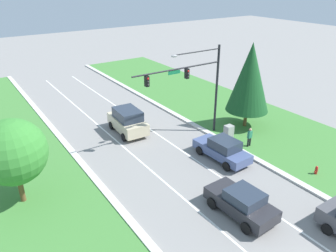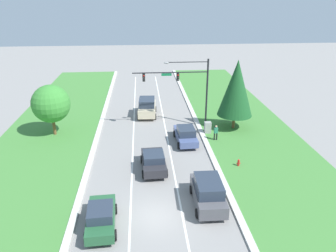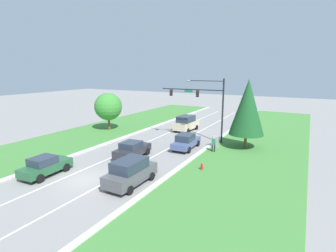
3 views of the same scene
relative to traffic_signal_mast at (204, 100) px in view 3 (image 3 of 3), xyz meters
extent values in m
plane|color=gray|center=(-4.05, -15.90, -5.21)|extent=(160.00, 160.00, 0.00)
cube|color=beige|center=(1.60, -15.90, -5.13)|extent=(0.50, 90.00, 0.15)
cube|color=beige|center=(-9.70, -15.90, -5.13)|extent=(0.50, 90.00, 0.15)
cube|color=#427F38|center=(6.85, -15.90, -5.17)|extent=(10.00, 90.00, 0.08)
cube|color=#427F38|center=(-14.95, -15.90, -5.17)|extent=(10.00, 90.00, 0.08)
cube|color=white|center=(-5.85, -15.90, -5.21)|extent=(0.14, 81.00, 0.01)
cube|color=white|center=(-2.25, -15.90, -5.21)|extent=(0.14, 81.00, 0.01)
cylinder|color=black|center=(2.38, 0.01, -1.32)|extent=(0.20, 0.20, 7.77)
cylinder|color=black|center=(-1.69, 0.01, 1.17)|extent=(8.15, 0.12, 0.12)
cube|color=#147042|center=(-2.10, 0.01, 0.95)|extent=(1.10, 0.04, 0.28)
cylinder|color=black|center=(0.14, 0.01, 2.25)|extent=(4.48, 0.09, 0.09)
ellipsoid|color=gray|center=(-2.10, 0.01, 2.20)|extent=(0.56, 0.28, 0.20)
cube|color=black|center=(-0.88, 0.01, 0.67)|extent=(0.28, 0.32, 0.80)
sphere|color=red|center=(-0.88, -0.16, 0.90)|extent=(0.16, 0.16, 0.16)
sphere|color=#2D2D2D|center=(-0.88, -0.16, 0.67)|extent=(0.16, 0.16, 0.16)
sphere|color=#2D2D2D|center=(-0.88, -0.16, 0.43)|extent=(0.16, 0.16, 0.16)
cube|color=black|center=(-4.54, 0.01, 0.67)|extent=(0.28, 0.32, 0.80)
sphere|color=red|center=(-4.54, -0.16, 0.90)|extent=(0.16, 0.16, 0.16)
sphere|color=#2D2D2D|center=(-4.54, -0.16, 0.67)|extent=(0.16, 0.16, 0.16)
sphere|color=#2D2D2D|center=(-4.54, -0.16, 0.43)|extent=(0.16, 0.16, 0.16)
cube|color=#28282D|center=(-3.98, -9.47, -4.48)|extent=(2.10, 4.40, 0.73)
cube|color=#283342|center=(-3.96, -9.73, -3.81)|extent=(1.81, 2.02, 0.60)
cylinder|color=black|center=(-3.09, -8.09, -4.85)|extent=(0.27, 0.73, 0.72)
cylinder|color=black|center=(-4.97, -8.17, -4.85)|extent=(0.27, 0.73, 0.72)
cylinder|color=black|center=(-2.98, -10.77, -4.85)|extent=(0.27, 0.73, 0.72)
cylinder|color=black|center=(-4.86, -10.85, -4.85)|extent=(0.27, 0.73, 0.72)
cube|color=#4C4C51|center=(-0.28, -14.81, -4.43)|extent=(2.04, 4.68, 0.91)
cube|color=#283342|center=(-0.28, -14.93, -3.57)|extent=(1.82, 2.81, 0.81)
cylinder|color=black|center=(0.71, -13.38, -4.88)|extent=(0.25, 0.66, 0.66)
cylinder|color=black|center=(-1.23, -13.36, -4.88)|extent=(0.25, 0.66, 0.66)
cylinder|color=black|center=(0.68, -16.26, -4.88)|extent=(0.25, 0.66, 0.66)
cylinder|color=black|center=(-1.26, -16.24, -4.88)|extent=(0.25, 0.66, 0.66)
cube|color=#235633|center=(-7.68, -16.71, -4.52)|extent=(2.00, 4.41, 0.68)
cube|color=#283342|center=(-7.67, -16.96, -3.86)|extent=(1.69, 2.03, 0.63)
cylinder|color=black|center=(-6.89, -15.32, -4.86)|extent=(0.28, 0.71, 0.70)
cylinder|color=black|center=(-8.62, -15.41, -4.86)|extent=(0.28, 0.71, 0.70)
cylinder|color=black|center=(-6.75, -18.00, -4.86)|extent=(0.28, 0.71, 0.70)
cylinder|color=black|center=(-8.48, -18.09, -4.86)|extent=(0.28, 0.71, 0.70)
cube|color=beige|center=(-4.22, 4.17, -4.36)|extent=(2.32, 4.63, 1.00)
cube|color=#283342|center=(-4.22, 4.06, -3.42)|extent=(2.02, 2.81, 0.87)
cylinder|color=black|center=(-3.12, 5.52, -4.86)|extent=(0.28, 0.71, 0.70)
cylinder|color=black|center=(-5.16, 5.63, -4.86)|extent=(0.28, 0.71, 0.70)
cylinder|color=black|center=(-3.27, 2.71, -4.86)|extent=(0.28, 0.71, 0.70)
cylinder|color=black|center=(-5.31, 2.82, -4.86)|extent=(0.28, 0.71, 0.70)
cube|color=#475684|center=(-0.47, -4.05, -4.53)|extent=(2.04, 4.77, 0.65)
cube|color=#283342|center=(-0.46, -4.33, -3.85)|extent=(1.74, 2.18, 0.72)
cylinder|color=black|center=(0.36, -2.56, -4.86)|extent=(0.27, 0.70, 0.69)
cylinder|color=black|center=(-1.43, -2.63, -4.86)|extent=(0.27, 0.70, 0.69)
cylinder|color=black|center=(0.49, -5.46, -4.86)|extent=(0.27, 0.70, 0.69)
cylinder|color=black|center=(-1.31, -5.54, -4.86)|extent=(0.27, 0.70, 0.69)
cube|color=#9E9E99|center=(2.24, -2.00, -4.55)|extent=(0.70, 0.60, 1.31)
cylinder|color=black|center=(2.57, -3.94, -4.79)|extent=(0.14, 0.14, 0.84)
cylinder|color=black|center=(2.83, -3.92, -4.79)|extent=(0.14, 0.14, 0.84)
cube|color=#287556|center=(2.70, -3.93, -4.07)|extent=(0.40, 0.25, 0.60)
sphere|color=tan|center=(2.70, -3.93, -3.63)|extent=(0.22, 0.22, 0.22)
cylinder|color=red|center=(3.54, -9.52, -4.93)|extent=(0.20, 0.20, 0.55)
sphere|color=red|center=(3.54, -9.52, -4.60)|extent=(0.18, 0.18, 0.18)
cylinder|color=red|center=(3.42, -9.52, -4.91)|extent=(0.10, 0.09, 0.09)
cylinder|color=red|center=(3.66, -9.52, -4.91)|extent=(0.10, 0.09, 0.09)
cylinder|color=brown|center=(5.41, -0.88, -4.38)|extent=(0.32, 0.32, 1.66)
cone|color=#194C23|center=(5.41, -0.88, -0.47)|extent=(3.84, 3.84, 6.14)
cylinder|color=brown|center=(-14.32, -1.04, -4.19)|extent=(0.32, 0.32, 2.04)
sphere|color=#388433|center=(-14.32, -1.04, -1.67)|extent=(3.99, 3.99, 3.99)
camera|label=1|loc=(-16.19, -19.90, 7.68)|focal=35.00mm
camera|label=2|loc=(-4.78, -34.46, 9.10)|focal=35.00mm
camera|label=3|loc=(11.29, -30.17, 3.48)|focal=28.00mm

